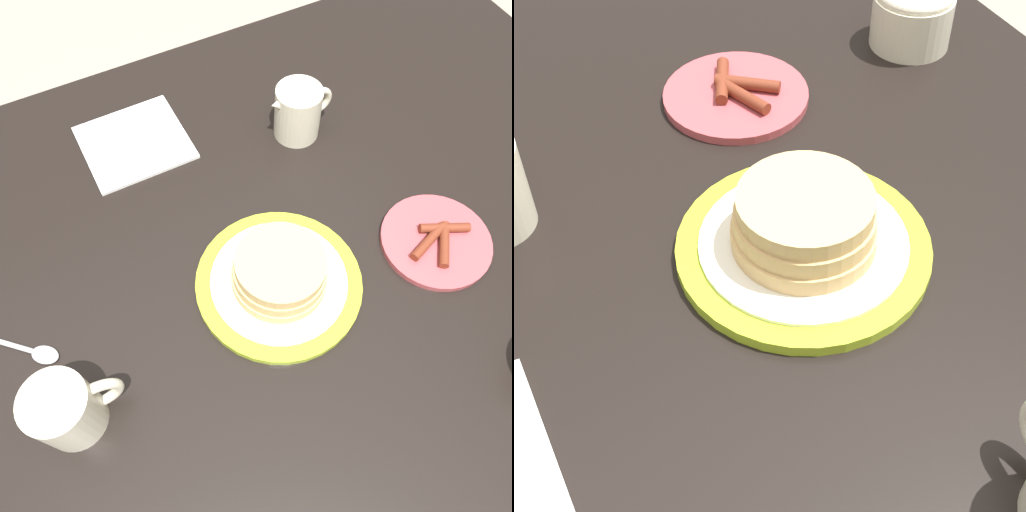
{
  "view_description": "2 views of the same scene",
  "coord_description": "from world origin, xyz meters",
  "views": [
    {
      "loc": [
        -0.13,
        -0.32,
        1.38
      ],
      "look_at": [
        0.02,
        -0.02,
        0.76
      ],
      "focal_mm": 35.0,
      "sensor_mm": 36.0,
      "label": 1
    },
    {
      "loc": [
        -0.39,
        0.19,
        1.27
      ],
      "look_at": [
        0.02,
        -0.02,
        0.76
      ],
      "focal_mm": 55.0,
      "sensor_mm": 36.0,
      "label": 2
    }
  ],
  "objects": [
    {
      "name": "dining_table",
      "position": [
        0.0,
        0.0,
        0.63
      ],
      "size": [
        1.5,
        0.97,
        0.73
      ],
      "color": "black",
      "rests_on": "ground_plane"
    },
    {
      "name": "side_plate_bacon",
      "position": [
        0.28,
        -0.1,
        0.74
      ],
      "size": [
        0.16,
        0.16,
        0.02
      ],
      "color": "#B2474C",
      "rests_on": "dining_table"
    },
    {
      "name": "sugar_bowl",
      "position": [
        0.29,
        -0.34,
        0.78
      ],
      "size": [
        0.1,
        0.1,
        0.09
      ],
      "color": "beige",
      "rests_on": "dining_table"
    },
    {
      "name": "pancake_plate",
      "position": [
        0.04,
        -0.06,
        0.76
      ],
      "size": [
        0.24,
        0.24,
        0.07
      ],
      "color": "#AAC628",
      "rests_on": "dining_table"
    }
  ]
}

